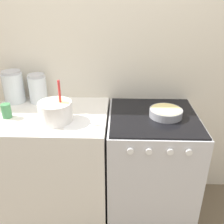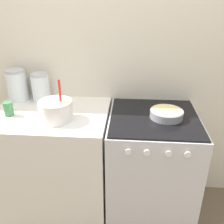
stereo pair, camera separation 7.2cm
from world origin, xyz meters
The scene contains 9 objects.
wall_back centered at (0.00, 0.67, 1.20)m, with size 4.70×0.05×2.40m.
countertop_cabinet centered at (-0.42, 0.32, 0.45)m, with size 0.85×0.64×0.89m.
stove centered at (0.33, 0.32, 0.45)m, with size 0.64×0.66×0.89m.
mixing_bowl centered at (-0.34, 0.22, 0.97)m, with size 0.22×0.22×0.29m.
baking_pan centered at (0.41, 0.31, 0.92)m, with size 0.23×0.23×0.06m.
storage_jar_left centered at (-0.74, 0.54, 1.00)m, with size 0.16×0.16×0.25m.
storage_jar_middle centered at (-0.55, 0.54, 0.99)m, with size 0.14×0.14×0.23m.
tin_can centered at (-0.69, 0.26, 0.94)m, with size 0.06×0.06×0.10m.
recipe_page centered at (-0.19, 0.18, 0.89)m, with size 0.24×0.28×0.01m.
Camera 2 is at (0.16, -1.26, 1.67)m, focal length 40.00 mm.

